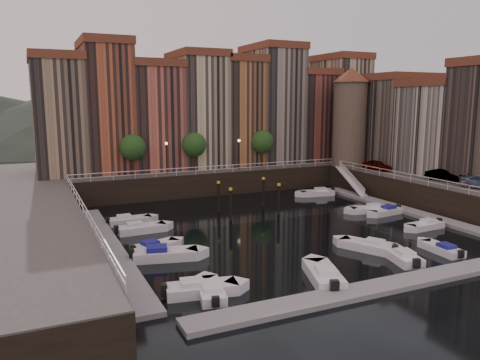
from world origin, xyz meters
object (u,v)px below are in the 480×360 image
mooring_pilings (248,199)px  car_b (443,176)px  boat_left_2 (155,247)px  boat_left_0 (200,289)px  car_a (377,166)px  boat_left_1 (164,254)px  gangway (351,179)px  corner_tower (350,116)px

mooring_pilings → car_b: car_b is taller
boat_left_2 → car_b: 34.75m
boat_left_0 → mooring_pilings: bearing=66.4°
boat_left_0 → car_a: size_ratio=1.26×
mooring_pilings → boat_left_0: size_ratio=1.29×
boat_left_0 → boat_left_2: boat_left_0 is taller
mooring_pilings → car_b: bearing=-16.8°
mooring_pilings → boat_left_1: size_ratio=1.19×
boat_left_2 → car_a: size_ratio=1.10×
mooring_pilings → car_a: bearing=8.9°
boat_left_2 → car_a: bearing=2.8°
mooring_pilings → boat_left_2: 15.27m
gangway → boat_left_0: (-29.51, -22.81, -1.54)m
boat_left_0 → car_a: car_a is taller
corner_tower → boat_left_1: corner_tower is taller
boat_left_2 → boat_left_0: bearing=-104.4°
gangway → boat_left_1: bearing=-152.8°
mooring_pilings → boat_left_0: (-12.27, -18.49, -1.27)m
corner_tower → gangway: 9.86m
gangway → boat_left_1: size_ratio=1.53×
boat_left_1 → mooring_pilings: bearing=54.8°
boat_left_0 → boat_left_2: 10.04m
gangway → car_a: bearing=-18.1°
car_b → corner_tower: bearing=85.1°
corner_tower → car_b: size_ratio=3.43×
corner_tower → mooring_pilings: bearing=-156.3°
corner_tower → boat_left_0: bearing=-139.9°
mooring_pilings → boat_left_2: size_ratio=1.48×
boat_left_1 → car_a: (33.14, 14.19, 3.27)m
car_a → mooring_pilings: bearing=175.2°
car_b → boat_left_2: bearing=171.7°
boat_left_1 → car_a: 36.20m
corner_tower → boat_left_0: size_ratio=2.75×
car_a → boat_left_2: bearing=-174.4°
corner_tower → car_b: 16.85m
gangway → mooring_pilings: size_ratio=1.29×
mooring_pilings → car_a: size_ratio=1.62×
gangway → corner_tower: bearing=57.2°
car_a → car_b: 9.92m
corner_tower → boat_left_2: (-32.79, -17.28, -9.86)m
corner_tower → boat_left_0: 43.51m
car_a → boat_left_1: bearing=-170.6°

